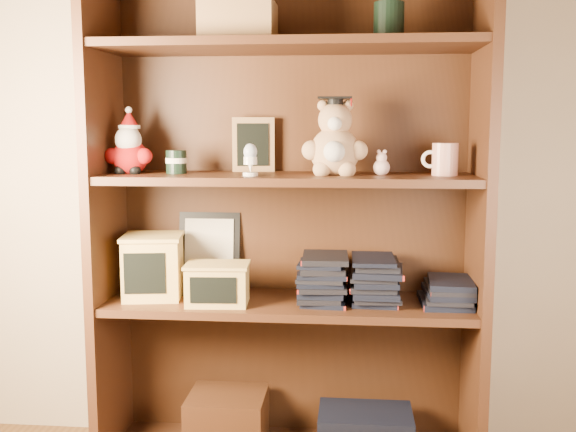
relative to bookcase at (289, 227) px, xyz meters
name	(u,v)px	position (x,y,z in m)	size (l,w,h in m)	color
bookcase	(289,227)	(0.00, 0.00, 0.00)	(1.20, 0.35, 1.60)	#442413
shelf_lower	(288,304)	(0.00, -0.05, -0.24)	(1.14, 0.33, 0.02)	#442413
shelf_upper	(288,178)	(0.00, -0.05, 0.16)	(1.14, 0.33, 0.02)	#442413
santa_plush	(129,148)	(-0.50, -0.06, 0.25)	(0.15, 0.11, 0.22)	#A50F0F
teachers_tin	(176,162)	(-0.35, -0.05, 0.21)	(0.07, 0.07, 0.07)	black
chalkboard_plaque	(253,145)	(-0.12, 0.06, 0.26)	(0.14, 0.09, 0.18)	#9E7547
egg_cup	(250,158)	(-0.10, -0.13, 0.22)	(0.05, 0.05, 0.10)	white
grad_teddy_bear	(335,145)	(0.15, -0.06, 0.26)	(0.20, 0.17, 0.24)	tan
pink_figurine	(381,165)	(0.29, -0.05, 0.20)	(0.05, 0.05, 0.08)	beige
teacher_mug	(444,159)	(0.48, -0.05, 0.22)	(0.11, 0.08, 0.10)	silver
certificate_frame	(210,250)	(-0.28, 0.09, -0.10)	(0.21, 0.05, 0.26)	black
treats_box	(153,266)	(-0.43, -0.05, -0.13)	(0.21, 0.21, 0.20)	#DBB459
pencils_box	(217,283)	(-0.21, -0.12, -0.16)	(0.20, 0.15, 0.13)	#DBB459
book_stack_left	(322,276)	(0.11, -0.05, -0.15)	(0.14, 0.20, 0.16)	black
book_stack_mid	(375,280)	(0.27, -0.05, -0.16)	(0.14, 0.20, 0.14)	black
book_stack_right	(449,292)	(0.50, -0.05, -0.19)	(0.14, 0.20, 0.08)	black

